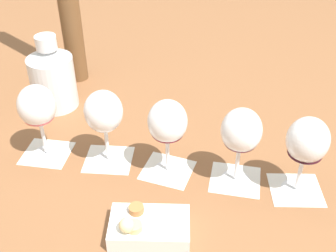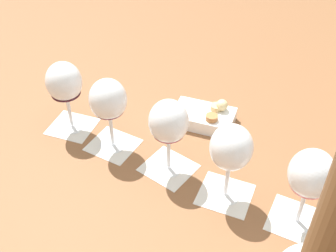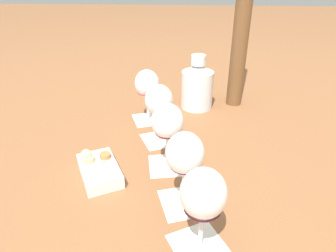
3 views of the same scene
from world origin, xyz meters
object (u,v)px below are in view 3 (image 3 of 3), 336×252
wine_glass_1 (159,103)px  ceramic_vase (197,85)px  wine_glass_0 (147,86)px  wine_glass_2 (169,126)px  wine_glass_3 (185,157)px  wine_glass_4 (203,197)px  snack_dish (99,169)px

wine_glass_1 → ceramic_vase: bearing=155.5°
wine_glass_0 → wine_glass_2: size_ratio=1.00×
wine_glass_0 → wine_glass_3: bearing=17.8°
ceramic_vase → wine_glass_3: bearing=-4.0°
wine_glass_0 → wine_glass_3: same height
wine_glass_0 → wine_glass_4: same height
ceramic_vase → snack_dish: bearing=-29.6°
wine_glass_0 → snack_dish: size_ratio=1.03×
wine_glass_0 → wine_glass_3: (0.41, 0.13, -0.00)m
wine_glass_2 → ceramic_vase: 0.41m
wine_glass_2 → ceramic_vase: bearing=168.6°
wine_glass_4 → snack_dish: wine_glass_4 is taller
wine_glass_1 → wine_glass_3: bearing=16.2°
wine_glass_3 → wine_glass_2: bearing=-162.6°
wine_glass_1 → wine_glass_2: same height
snack_dish → wine_glass_2: bearing=106.3°
wine_glass_1 → wine_glass_2: bearing=15.1°
wine_glass_0 → wine_glass_1: size_ratio=1.00×
wine_glass_0 → wine_glass_3: 0.44m
ceramic_vase → snack_dish: 0.52m
wine_glass_0 → ceramic_vase: ceramic_vase is taller
wine_glass_2 → ceramic_vase: size_ratio=0.89×
wine_glass_0 → wine_glass_4: bearing=17.3°
wine_glass_1 → snack_dish: (0.19, -0.14, -0.11)m
wine_glass_1 → wine_glass_3: (0.28, 0.08, -0.00)m
wine_glass_1 → wine_glass_2: size_ratio=1.00×
ceramic_vase → snack_dish: (0.45, -0.25, -0.07)m
snack_dish → wine_glass_1: bearing=144.3°
wine_glass_2 → ceramic_vase: ceramic_vase is taller
ceramic_vase → wine_glass_0: bearing=-54.8°
wine_glass_1 → wine_glass_2: 0.14m
wine_glass_1 → wine_glass_3: size_ratio=1.00×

